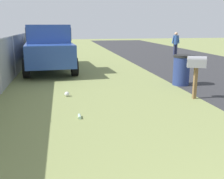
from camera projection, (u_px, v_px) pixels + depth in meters
The scene contains 7 objects.
mailbox at pixel (196, 65), 7.52m from camera, with size 0.37×0.55×1.23m.
pickup_truck at pixel (49, 47), 12.24m from camera, with size 5.61×2.49×2.09m.
trash_bin at pixel (181, 70), 9.39m from camera, with size 0.60×0.60×1.07m.
pedestrian at pixel (176, 42), 17.94m from camera, with size 0.30×0.57×1.61m.
fence_section at pixel (7, 59), 9.44m from camera, with size 19.77×0.07×1.66m.
litter_bottle_midfield_a at pixel (79, 116), 6.14m from camera, with size 0.07×0.07×0.22m, color #B2D8BF.
litter_bag_by_mailbox at pixel (67, 94), 7.98m from camera, with size 0.14×0.14×0.14m, color silver.
Camera 1 is at (-0.25, 2.42, 2.09)m, focal length 42.82 mm.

